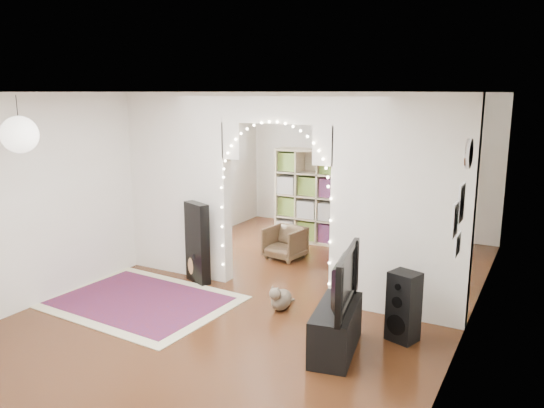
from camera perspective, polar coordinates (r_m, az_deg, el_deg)
The scene contains 25 objects.
floor at distance 7.48m, azimuth 0.59°, elevation -9.23°, with size 7.50×7.50×0.00m, color black.
ceiling at distance 6.97m, azimuth 0.64°, elevation 11.94°, with size 5.00×7.50×0.02m, color white.
wall_back at distance 10.53m, azimuth 10.22°, elevation 4.37°, with size 5.00×0.02×2.70m, color silver.
wall_front at distance 4.27m, azimuth -23.80°, elevation -7.52°, with size 5.00×0.02×2.70m, color silver.
wall_left at distance 8.54m, azimuth -14.40°, elevation 2.46°, with size 0.02×7.50×2.70m, color silver.
wall_right at distance 6.36m, azimuth 20.96°, elevation -1.12°, with size 0.02×7.50×2.70m, color silver.
divider_wall at distance 7.09m, azimuth 0.62°, elevation 1.58°, with size 5.00×0.20×2.70m.
fairy_lights at distance 6.95m, azimuth 0.12°, elevation 2.42°, with size 1.64×0.04×1.60m, color #FFEABF, non-canonical shape.
window at distance 9.88m, azimuth -7.23°, elevation 4.86°, with size 0.04×1.20×1.40m, color white.
wall_clock at distance 5.65m, azimuth 20.49°, elevation 5.10°, with size 0.31×0.31×0.03m, color white.
picture_frames at distance 5.36m, azimuth 19.41°, elevation -1.68°, with size 0.02×0.50×0.70m, color white, non-canonical shape.
paper_lantern at distance 6.40m, azimuth -25.51°, elevation 6.76°, with size 0.40×0.40×0.40m, color white.
ceiling_fan at distance 8.80m, azimuth 6.82°, elevation 9.90°, with size 1.10×1.10×0.30m, color #B18B3B, non-canonical shape.
area_rug at distance 7.31m, azimuth -14.05°, elevation -10.06°, with size 2.38×1.79×0.02m, color maroon.
guitar_case at distance 7.69m, azimuth -8.04°, elevation -4.16°, with size 0.45×0.15×1.17m, color black.
acoustic_guitar at distance 7.72m, azimuth -7.91°, elevation -5.38°, with size 0.40×0.28×0.95m.
tabby_cat at distance 6.79m, azimuth 0.93°, elevation -10.16°, with size 0.25×0.55×0.36m.
floor_speaker at distance 6.10m, azimuth 13.96°, elevation -10.67°, with size 0.37×0.35×0.79m.
media_console at distance 5.78m, azimuth 6.89°, elevation -13.21°, with size 0.40×1.00×0.50m, color black.
tv at distance 5.57m, azimuth 7.03°, elevation -7.99°, with size 1.07×0.14×0.62m, color black.
bookcase at distance 9.60m, azimuth 5.22°, elevation 0.78°, with size 1.67×0.42×1.71m, color #C4B28E.
dining_table at distance 10.44m, azimuth 5.92°, elevation 0.72°, with size 1.29×0.95×0.76m.
flower_vase at distance 10.41m, azimuth 5.94°, elevation 1.63°, with size 0.18×0.18×0.19m, color white.
dining_chair_left at distance 9.68m, azimuth 11.32°, elevation -2.81°, with size 0.59×0.61×0.55m, color #4A3825.
dining_chair_right at distance 8.76m, azimuth 1.42°, elevation -4.20°, with size 0.57×0.58×0.53m, color #4A3825.
Camera 1 is at (3.25, -6.17, 2.70)m, focal length 35.00 mm.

